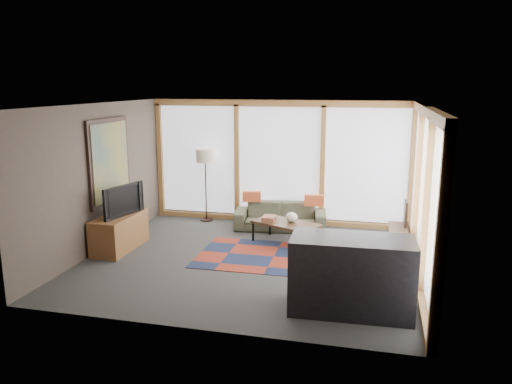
% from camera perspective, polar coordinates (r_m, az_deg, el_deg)
% --- Properties ---
extents(ground, '(5.50, 5.50, 0.00)m').
position_cam_1_polar(ground, '(8.52, -0.64, -7.81)').
color(ground, '#2A2B28').
rests_on(ground, ground).
extents(room_envelope, '(5.52, 5.02, 2.62)m').
position_cam_1_polar(room_envelope, '(8.56, 3.48, 2.94)').
color(room_envelope, '#453833').
rests_on(room_envelope, ground).
extents(rug, '(2.63, 1.71, 0.01)m').
position_cam_1_polar(rug, '(8.68, 2.03, -7.40)').
color(rug, maroon).
rests_on(rug, ground).
extents(sofa, '(1.92, 0.95, 0.54)m').
position_cam_1_polar(sofa, '(10.23, 2.81, -2.78)').
color(sofa, '#3B3D2D').
rests_on(sofa, ground).
extents(pillow_left, '(0.40, 0.20, 0.21)m').
position_cam_1_polar(pillow_left, '(10.29, -0.49, -0.52)').
color(pillow_left, '#C55028').
rests_on(pillow_left, sofa).
extents(pillow_right, '(0.41, 0.17, 0.22)m').
position_cam_1_polar(pillow_right, '(10.01, 6.66, -0.95)').
color(pillow_right, '#C55028').
rests_on(pillow_right, sofa).
extents(floor_lamp, '(0.39, 0.39, 1.57)m').
position_cam_1_polar(floor_lamp, '(10.79, -5.76, 0.78)').
color(floor_lamp, black).
rests_on(floor_lamp, ground).
extents(coffee_table, '(1.37, 1.07, 0.41)m').
position_cam_1_polar(coffee_table, '(9.33, 3.47, -4.70)').
color(coffee_table, black).
rests_on(coffee_table, ground).
extents(book_stack, '(0.23, 0.28, 0.09)m').
position_cam_1_polar(book_stack, '(9.34, 1.49, -3.06)').
color(book_stack, brown).
rests_on(book_stack, coffee_table).
extents(vase, '(0.23, 0.23, 0.19)m').
position_cam_1_polar(vase, '(9.27, 4.09, -2.89)').
color(vase, beige).
rests_on(vase, coffee_table).
extents(bookshelf, '(0.35, 1.94, 0.48)m').
position_cam_1_polar(bookshelf, '(8.55, 16.06, -6.52)').
color(bookshelf, black).
rests_on(bookshelf, ground).
extents(bowl_a, '(0.24, 0.24, 0.11)m').
position_cam_1_polar(bowl_a, '(7.93, 16.24, -5.79)').
color(bowl_a, black).
rests_on(bowl_a, bookshelf).
extents(bowl_b, '(0.21, 0.21, 0.08)m').
position_cam_1_polar(bowl_b, '(8.23, 16.33, -5.19)').
color(bowl_b, black).
rests_on(bowl_b, bookshelf).
extents(shelf_picture, '(0.05, 0.34, 0.45)m').
position_cam_1_polar(shelf_picture, '(9.10, 16.73, -2.36)').
color(shelf_picture, black).
rests_on(shelf_picture, bookshelf).
extents(tv_console, '(0.53, 1.26, 0.63)m').
position_cam_1_polar(tv_console, '(9.32, -15.31, -4.42)').
color(tv_console, brown).
rests_on(tv_console, ground).
extents(television, '(0.37, 0.97, 0.56)m').
position_cam_1_polar(television, '(9.16, -15.31, -0.88)').
color(television, black).
rests_on(television, tv_console).
extents(bar_counter, '(1.61, 0.80, 1.00)m').
position_cam_1_polar(bar_counter, '(6.67, 10.87, -9.31)').
color(bar_counter, black).
rests_on(bar_counter, ground).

